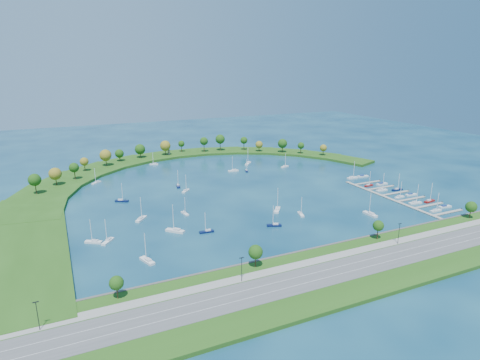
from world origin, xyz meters
name	(u,v)px	position (x,y,z in m)	size (l,w,h in m)	color
ground	(236,188)	(0.00, 0.00, 0.00)	(700.00, 700.00, 0.00)	#082946
south_shoreline	(358,265)	(0.03, -122.88, 1.00)	(420.00, 43.10, 11.60)	#234D14
breakwater	(152,177)	(-46.33, 48.72, 0.99)	(286.74, 247.64, 2.00)	#234D14
breakwater_trees	(173,151)	(-18.61, 90.23, 10.48)	(240.37, 91.13, 15.53)	#382314
harbor_tower	(169,152)	(-15.33, 115.62, 4.15)	(2.60, 2.60, 4.18)	gray
dock_system	(398,197)	(85.30, -61.00, 0.35)	(24.28, 82.00, 1.60)	gray
moored_boat_0	(233,170)	(16.31, 41.93, 0.92)	(8.56, 3.15, 12.31)	silver
moored_boat_1	(96,182)	(-85.37, 52.80, 0.89)	(7.21, 6.66, 11.29)	silver
moored_boat_2	(147,260)	(-78.81, -80.95, 0.94)	(5.25, 9.35, 13.25)	silver
moored_boat_3	(108,241)	(-91.46, -53.13, 0.91)	(6.90, 7.90, 12.10)	silver
moored_boat_4	(141,218)	(-71.15, -31.08, 0.94)	(7.58, 8.33, 12.96)	silver
moored_boat_5	(154,164)	(-35.38, 89.88, 0.87)	(7.40, 4.45, 10.52)	silver
moored_boat_6	(370,214)	(47.09, -78.04, 0.96)	(2.91, 9.48, 13.83)	silver
moored_boat_7	(122,200)	(-75.68, 4.51, 0.90)	(8.19, 5.99, 11.95)	#09133A
moored_boat_8	(186,190)	(-33.66, 7.43, 0.89)	(6.95, 7.25, 11.54)	silver
moored_boat_9	(301,214)	(11.92, -61.30, 0.88)	(4.14, 7.70, 10.91)	silver
moored_boat_10	(277,209)	(3.18, -50.02, 0.96)	(7.67, 9.06, 13.74)	silver
moored_boat_11	(246,170)	(25.79, 37.72, 0.85)	(3.68, 6.87, 9.73)	#09133A
moored_boat_12	(178,186)	(-35.09, 20.11, 0.91)	(3.92, 8.55, 12.14)	#09133A
moored_boat_13	(185,213)	(-46.87, -32.57, 0.86)	(2.92, 7.17, 10.23)	silver
moored_boat_14	(285,166)	(59.93, 36.14, 0.89)	(8.04, 4.71, 11.41)	silver
moored_boat_15	(94,241)	(-97.70, -51.00, 0.90)	(8.09, 6.27, 11.95)	silver
moored_boat_16	(207,231)	(-44.62, -62.01, 0.88)	(7.58, 2.69, 10.93)	#09133A
moored_boat_17	(274,225)	(-9.64, -69.15, 0.89)	(7.96, 5.05, 11.37)	#09133A
moored_boat_18	(175,230)	(-58.79, -54.70, 0.99)	(8.94, 9.01, 14.58)	silver
moored_boat_19	(248,163)	(37.35, 58.35, 1.00)	(8.80, 9.38, 14.78)	silver
docked_boat_0	(436,210)	(85.53, -89.30, 0.88)	(7.61, 2.16, 11.18)	silver
docked_boat_1	(445,207)	(95.98, -86.85, 0.61)	(8.40, 3.27, 1.67)	silver
docked_boat_2	(415,202)	(85.52, -74.59, 0.91)	(8.49, 3.31, 12.15)	silver
docked_boat_3	(429,201)	(96.02, -75.83, 0.91)	(8.39, 3.32, 12.00)	maroon
docked_boat_4	(399,196)	(85.54, -61.99, 0.87)	(7.42, 2.65, 10.70)	silver
docked_boat_5	(411,195)	(95.99, -61.56, 0.59)	(8.00, 2.97, 1.60)	silver
docked_boat_6	(382,190)	(85.52, -46.47, 0.91)	(8.38, 2.47, 12.26)	silver
docked_boat_7	(397,189)	(96.02, -49.72, 0.89)	(7.90, 2.23, 11.60)	#09133A
docked_boat_8	(369,185)	(85.54, -33.99, 0.87)	(7.48, 3.11, 10.66)	maroon
docked_boat_9	(382,184)	(95.97, -35.56, 0.67)	(9.03, 2.81, 1.83)	silver
docked_boat_10	(353,177)	(87.90, -14.22, 0.94)	(8.99, 2.70, 13.14)	silver
docked_boat_11	(363,176)	(97.87, -13.81, 0.65)	(8.86, 3.37, 1.76)	silver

